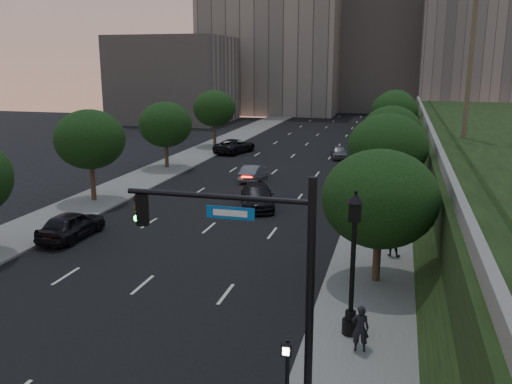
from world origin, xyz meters
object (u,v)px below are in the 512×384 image
(sedan_near_left, at_px, (71,225))
(pedestrian_c, at_px, (377,218))
(sedan_near_right, at_px, (257,196))
(street_lamp, at_px, (352,271))
(sedan_far_left, at_px, (235,146))
(sedan_far_right, at_px, (339,152))
(pedestrian_b, at_px, (393,240))
(traffic_signal_mast, at_px, (272,290))
(sedan_mid_left, at_px, (253,173))
(pedestrian_a, at_px, (360,328))

(sedan_near_left, distance_m, pedestrian_c, 17.82)
(sedan_near_left, xyz_separation_m, sedan_near_right, (8.61, 9.40, -0.03))
(pedestrian_c, bearing_deg, street_lamp, 54.85)
(sedan_far_left, relative_size, pedestrian_c, 3.34)
(sedan_near_right, bearing_deg, sedan_near_left, -150.37)
(sedan_near_left, distance_m, sedan_far_right, 32.84)
(sedan_near_right, distance_m, pedestrian_b, 12.35)
(traffic_signal_mast, height_order, pedestrian_c, traffic_signal_mast)
(sedan_mid_left, relative_size, pedestrian_c, 2.47)
(traffic_signal_mast, bearing_deg, pedestrian_c, 82.51)
(street_lamp, relative_size, pedestrian_a, 3.32)
(sedan_far_left, xyz_separation_m, pedestrian_b, (17.67, -29.92, 0.21))
(pedestrian_a, relative_size, pedestrian_c, 1.00)
(sedan_mid_left, height_order, pedestrian_c, pedestrian_c)
(street_lamp, bearing_deg, pedestrian_b, 81.32)
(sedan_mid_left, bearing_deg, pedestrian_b, 127.85)
(sedan_near_left, distance_m, pedestrian_a, 19.15)
(pedestrian_b, bearing_deg, pedestrian_a, 93.65)
(sedan_near_right, bearing_deg, pedestrian_c, -43.99)
(sedan_mid_left, height_order, pedestrian_b, pedestrian_b)
(sedan_near_left, bearing_deg, pedestrian_b, -174.54)
(street_lamp, height_order, pedestrian_b, street_lamp)
(street_lamp, distance_m, sedan_near_right, 18.85)
(traffic_signal_mast, relative_size, pedestrian_a, 4.14)
(traffic_signal_mast, xyz_separation_m, sedan_mid_left, (-8.63, 30.00, -2.98))
(sedan_mid_left, bearing_deg, traffic_signal_mast, 107.96)
(traffic_signal_mast, relative_size, pedestrian_c, 4.12)
(street_lamp, xyz_separation_m, pedestrian_b, (1.36, 8.92, -1.64))
(street_lamp, bearing_deg, sedan_far_right, 96.93)
(pedestrian_a, relative_size, pedestrian_b, 1.00)
(pedestrian_b, bearing_deg, sedan_far_right, -69.48)
(sedan_near_left, distance_m, pedestrian_b, 18.03)
(street_lamp, distance_m, sedan_far_left, 42.17)
(sedan_far_left, bearing_deg, sedan_near_left, 105.46)
(sedan_near_right, bearing_deg, sedan_far_left, 92.91)
(sedan_near_left, relative_size, sedan_far_left, 0.85)
(traffic_signal_mast, relative_size, sedan_far_left, 1.23)
(traffic_signal_mast, bearing_deg, sedan_near_right, 105.76)
(pedestrian_b, bearing_deg, sedan_near_right, -31.74)
(street_lamp, distance_m, sedan_mid_left, 27.50)
(sedan_mid_left, bearing_deg, pedestrian_c, 133.13)
(street_lamp, height_order, sedan_far_right, street_lamp)
(sedan_mid_left, relative_size, sedan_far_right, 1.04)
(sedan_near_right, relative_size, pedestrian_b, 3.19)
(sedan_near_left, xyz_separation_m, pedestrian_c, (17.02, 5.28, 0.18))
(sedan_near_right, xyz_separation_m, pedestrian_a, (8.44, -18.12, 0.21))
(pedestrian_b, bearing_deg, pedestrian_c, -67.37)
(pedestrian_a, xyz_separation_m, pedestrian_b, (0.93, 10.08, 0.00))
(sedan_far_right, distance_m, pedestrian_c, 25.80)
(street_lamp, relative_size, sedan_near_right, 1.04)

